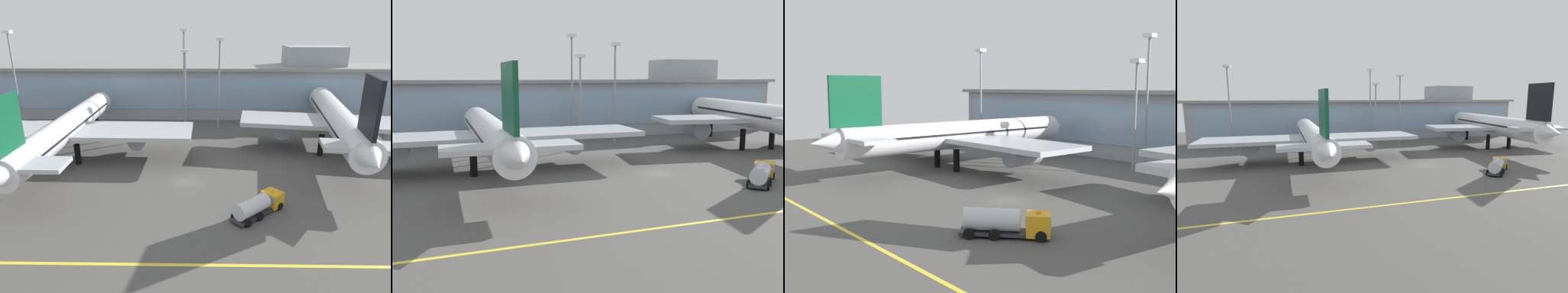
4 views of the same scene
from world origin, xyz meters
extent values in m
plane|color=#514F4C|center=(0.00, 0.00, 0.00)|extent=(180.00, 180.00, 0.00)
cube|color=yellow|center=(0.00, -22.00, 0.01)|extent=(144.00, 0.50, 0.01)
cube|color=#9399A3|center=(0.00, 46.12, 6.68)|extent=(114.55, 12.00, 13.36)
cube|color=#84A3BC|center=(0.00, 40.07, 7.35)|extent=(109.97, 0.20, 8.55)
cube|color=gray|center=(0.00, 46.12, 13.76)|extent=(117.55, 14.00, 0.80)
cube|color=#9399A3|center=(34.37, 48.12, 16.36)|extent=(16.00, 10.00, 6.00)
cylinder|color=black|center=(-26.85, 7.70, 1.97)|extent=(1.10, 1.10, 3.95)
cylinder|color=black|center=(-20.93, 7.59, 1.97)|extent=(1.10, 1.10, 3.95)
cylinder|color=black|center=(-23.51, 29.44, 1.97)|extent=(1.10, 1.10, 3.95)
cylinder|color=silver|center=(-23.83, 11.44, 6.17)|extent=(5.76, 47.47, 4.94)
cone|color=silver|center=(-23.39, 36.61, 6.17)|extent=(4.77, 4.52, 4.69)
cube|color=#84A3BC|center=(-23.45, 33.23, 7.04)|extent=(3.76, 3.52, 1.48)
cube|color=black|center=(-23.83, 11.44, 6.54)|extent=(5.67, 39.89, 0.39)
cube|color=#B7BAC1|center=(-23.83, 11.44, 5.55)|extent=(49.44, 12.23, 0.79)
cylinder|color=#999EA8|center=(-37.58, 13.38, 3.60)|extent=(3.56, 6.22, 3.46)
cylinder|color=#999EA8|center=(-10.01, 12.90, 3.60)|extent=(3.56, 6.22, 3.46)
cube|color=#0C4C2D|center=(-24.19, -9.41, 12.59)|extent=(0.74, 8.54, 7.90)
cube|color=#B7BAC1|center=(-24.19, -9.41, 6.91)|extent=(15.85, 5.49, 0.63)
cylinder|color=black|center=(26.93, 12.97, 2.20)|extent=(1.10, 1.10, 4.40)
cylinder|color=black|center=(33.45, 11.96, 2.20)|extent=(1.10, 1.10, 4.40)
cylinder|color=black|center=(33.32, 32.73, 2.20)|extent=(1.10, 1.10, 4.40)
cylinder|color=silver|center=(30.74, 15.99, 6.88)|extent=(12.25, 44.89, 5.50)
cone|color=silver|center=(34.39, 39.65, 6.88)|extent=(5.92, 5.69, 5.23)
cone|color=silver|center=(27.04, -7.93, 7.29)|extent=(5.55, 6.70, 4.68)
cube|color=#84A3BC|center=(33.87, 36.25, 7.84)|extent=(4.67, 4.44, 1.65)
cube|color=black|center=(30.74, 15.99, 7.29)|extent=(11.21, 37.85, 0.44)
cube|color=#B7BAC1|center=(30.74, 15.99, 6.19)|extent=(40.57, 16.59, 0.88)
cylinder|color=#999EA8|center=(20.08, 19.26, 4.02)|extent=(4.69, 6.31, 3.85)
cylinder|color=#999EA8|center=(41.88, 15.89, 4.02)|extent=(4.69, 6.31, 3.85)
cube|color=black|center=(27.74, -3.39, 14.03)|extent=(1.88, 8.03, 8.80)
cube|color=#B7BAC1|center=(27.74, -3.39, 7.70)|extent=(13.21, 6.77, 0.70)
cylinder|color=black|center=(12.42, -7.44, 0.55)|extent=(1.02, 0.96, 1.10)
cylinder|color=black|center=(14.17, -9.37, 0.55)|extent=(1.02, 0.96, 1.10)
cylinder|color=black|center=(9.10, -10.47, 0.55)|extent=(1.02, 0.96, 1.10)
cylinder|color=black|center=(10.84, -12.39, 0.55)|extent=(1.02, 0.96, 1.10)
cylinder|color=black|center=(7.23, -12.17, 0.55)|extent=(1.02, 0.96, 1.10)
cylinder|color=black|center=(8.98, -14.09, 0.55)|extent=(1.02, 0.96, 1.10)
cube|color=#2D2D33|center=(10.10, -11.31, 0.45)|extent=(7.17, 6.82, 0.30)
cube|color=orange|center=(13.10, -8.59, 1.40)|extent=(3.48, 3.50, 2.20)
cube|color=#84A3BC|center=(13.10, -8.59, 1.88)|extent=(3.48, 3.48, 0.88)
cylinder|color=silver|center=(9.70, -11.68, 1.75)|extent=(5.68, 5.46, 2.30)
cube|color=orange|center=(13.10, -8.59, 2.62)|extent=(0.30, 0.40, 0.20)
cylinder|color=gray|center=(-1.82, 36.60, 11.78)|extent=(0.44, 0.44, 23.55)
cube|color=silver|center=(-1.82, 36.60, 23.90)|extent=(1.80, 1.80, 0.70)
cylinder|color=gray|center=(-1.37, 32.11, 9.47)|extent=(0.44, 0.44, 18.93)
cube|color=silver|center=(-1.37, 32.11, 19.28)|extent=(1.80, 1.80, 0.70)
cylinder|color=gray|center=(6.96, 32.34, 10.82)|extent=(0.44, 0.44, 21.63)
cube|color=silver|center=(6.96, 32.34, 21.98)|extent=(1.80, 1.80, 0.70)
cylinder|color=gray|center=(-44.02, 33.11, 11.59)|extent=(0.44, 0.44, 23.18)
cube|color=silver|center=(-44.02, 33.11, 23.53)|extent=(1.80, 1.80, 0.70)
camera|label=1|loc=(2.61, -55.04, 25.97)|focal=32.50mm
camera|label=2|loc=(-32.84, -58.54, 14.94)|focal=40.10mm
camera|label=3|loc=(43.45, -42.19, 14.88)|focal=43.24mm
camera|label=4|loc=(-31.86, -61.04, 15.27)|focal=28.12mm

